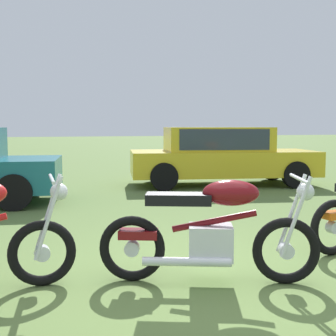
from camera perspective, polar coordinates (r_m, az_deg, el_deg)
name	(u,v)px	position (r m, az deg, el deg)	size (l,w,h in m)	color
ground_plane	(211,278)	(4.36, 5.56, -14.06)	(120.00, 120.00, 0.00)	#567038
motorcycle_maroon	(211,231)	(4.12, 5.65, -8.16)	(1.94, 1.01, 1.02)	black
car_yellow	(220,153)	(10.95, 6.79, 1.97)	(4.77, 2.59, 1.43)	gold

